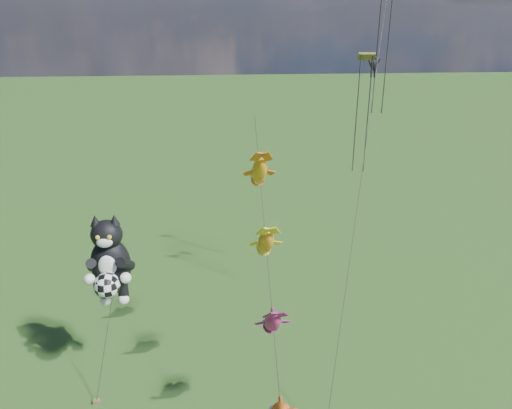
{
  "coord_description": "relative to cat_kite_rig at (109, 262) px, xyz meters",
  "views": [
    {
      "loc": [
        7.15,
        -21.94,
        23.36
      ],
      "look_at": [
        9.4,
        9.32,
        10.47
      ],
      "focal_mm": 35.0,
      "sensor_mm": 36.0,
      "label": 1
    }
  ],
  "objects": [
    {
      "name": "cat_kite_rig",
      "position": [
        0.0,
        0.0,
        0.0
      ],
      "size": [
        3.07,
        4.3,
        11.68
      ],
      "rotation": [
        0.0,
        0.0,
        -0.43
      ],
      "color": "brown",
      "rests_on": "ground"
    },
    {
      "name": "parafoil_rig",
      "position": [
        17.46,
        7.1,
        10.2
      ],
      "size": [
        7.12,
        16.5,
        24.17
      ],
      "rotation": [
        0.0,
        0.0,
        -0.29
      ],
      "color": "brown",
      "rests_on": "ground"
    },
    {
      "name": "fish_windsock_rig",
      "position": [
        9.33,
        -4.38,
        0.86
      ],
      "size": [
        1.35,
        15.96,
        16.9
      ],
      "rotation": [
        0.0,
        0.0,
        0.36
      ],
      "color": "brown",
      "rests_on": "ground"
    }
  ]
}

